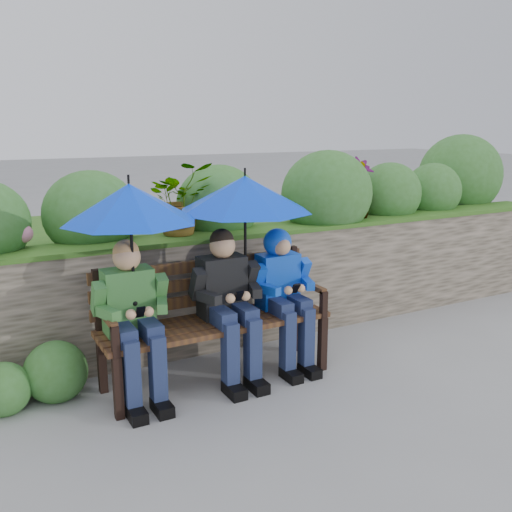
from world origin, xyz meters
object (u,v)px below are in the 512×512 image
park_bench (212,312)px  umbrella_left (130,203)px  boy_right (283,286)px  umbrella_right (245,194)px  boy_middle (228,298)px  boy_left (133,314)px

park_bench → umbrella_left: size_ratio=1.90×
park_bench → boy_right: (0.60, -0.07, 0.15)m
umbrella_right → park_bench: bearing=176.8°
park_bench → boy_middle: 0.18m
boy_right → umbrella_left: bearing=-179.9°
park_bench → umbrella_left: (-0.63, -0.07, 0.90)m
park_bench → boy_right: boy_right is taller
park_bench → boy_middle: boy_middle is taller
boy_middle → umbrella_right: bearing=21.1°
park_bench → umbrella_right: 0.95m
boy_left → boy_middle: size_ratio=0.99×
boy_middle → umbrella_left: umbrella_left is taller
boy_right → umbrella_left: size_ratio=1.21×
boy_right → boy_left: bearing=-179.3°
park_bench → umbrella_left: umbrella_left is taller
boy_left → umbrella_left: bearing=34.1°
boy_right → umbrella_left: 1.44m
boy_left → boy_middle: boy_middle is taller
boy_middle → umbrella_left: (-0.72, 0.02, 0.78)m
boy_left → umbrella_right: 1.23m
boy_left → umbrella_left: 0.78m
park_bench → boy_middle: size_ratio=1.51×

